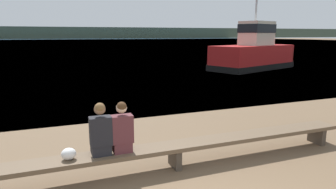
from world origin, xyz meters
The scene contains 7 objects.
water_surface centered at (0.00, 126.19, 0.00)m, with size 240.00×240.00×0.00m, color #386084.
far_shoreline centered at (0.00, 196.79, 3.49)m, with size 600.00×12.00×6.97m, color #384233.
bench_main centered at (0.16, 2.57, 0.39)m, with size 7.94×0.51×0.47m.
person_left centered at (-1.24, 2.58, 0.87)m, with size 0.38×0.40×0.95m.
person_right centered at (-0.87, 2.58, 0.86)m, with size 0.38×0.40×0.94m.
shopping_bag centered at (-1.79, 2.56, 0.57)m, with size 0.25×0.22×0.20m.
tugboat_red centered at (12.14, 16.20, 1.12)m, with size 7.76×5.11×5.87m.
Camera 1 is at (-1.94, -2.51, 2.56)m, focal length 32.00 mm.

